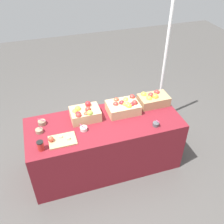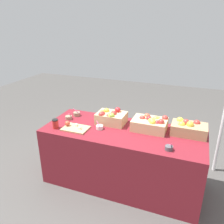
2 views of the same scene
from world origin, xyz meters
TOP-DOWN VIEW (x-y plane):
  - ground_plane at (0.00, 0.00)m, footprint 10.00×10.00m
  - table at (0.00, 0.00)m, footprint 1.90×0.76m
  - apple_crate_left at (0.72, 0.18)m, footprint 0.39×0.24m
  - apple_crate_middle at (0.30, 0.14)m, footprint 0.40×0.29m
  - apple_crate_right at (-0.21, 0.14)m, footprint 0.36×0.26m
  - cutting_board_front at (-0.56, -0.17)m, footprint 0.30×0.22m
  - sample_bowl_near at (-0.77, 0.06)m, footprint 0.09×0.09m
  - sample_bowl_mid at (-0.27, -0.06)m, footprint 0.09×0.08m
  - sample_bowl_far at (-0.73, 0.19)m, footprint 0.10×0.09m
  - sample_bowl_extra at (0.57, -0.25)m, footprint 0.08×0.08m
  - coffee_cup at (-0.77, -0.23)m, footprint 0.07×0.07m

SIDE VIEW (x-z plane):
  - ground_plane at x=0.00m, z-range 0.00..0.00m
  - table at x=0.00m, z-range 0.00..0.74m
  - cutting_board_front at x=-0.56m, z-range 0.72..0.80m
  - sample_bowl_near at x=-0.77m, z-range 0.72..0.81m
  - sample_bowl_extra at x=0.57m, z-range 0.72..0.81m
  - sample_bowl_mid at x=-0.27m, z-range 0.71..0.81m
  - sample_bowl_far at x=-0.73m, z-range 0.71..0.82m
  - coffee_cup at x=-0.77m, z-range 0.74..0.85m
  - apple_crate_left at x=0.72m, z-range 0.73..0.90m
  - apple_crate_middle at x=0.30m, z-range 0.73..0.91m
  - apple_crate_right at x=-0.21m, z-range 0.73..0.92m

